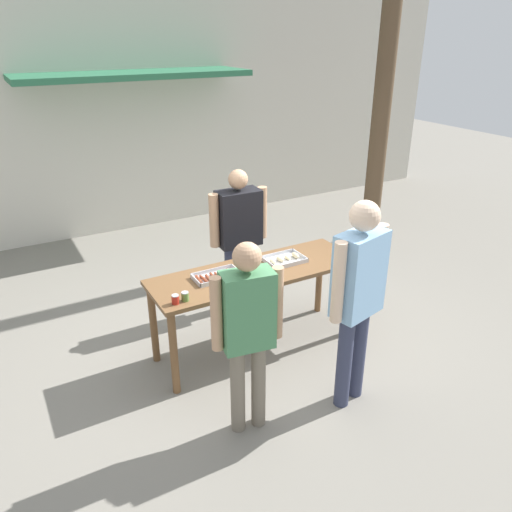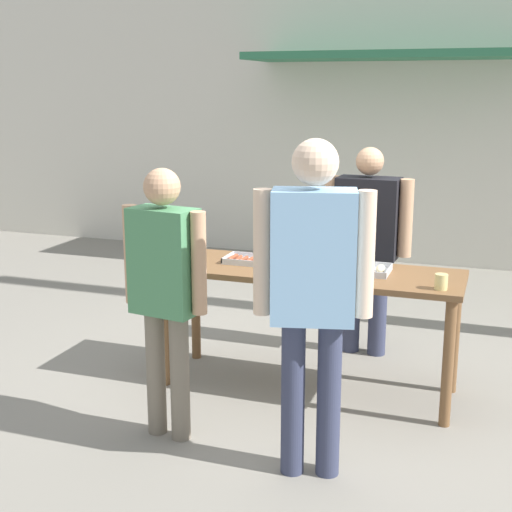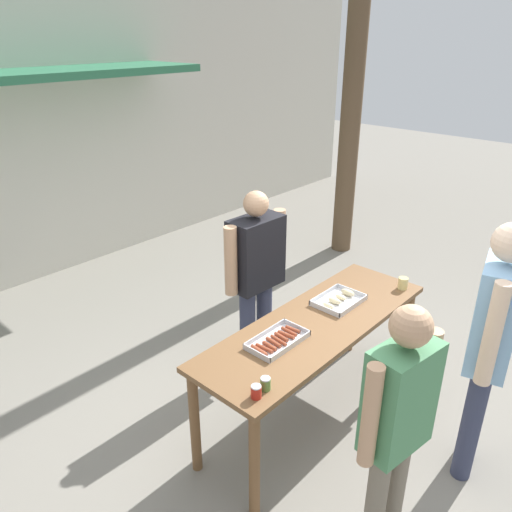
{
  "view_description": "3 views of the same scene",
  "coord_description": "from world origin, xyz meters",
  "px_view_note": "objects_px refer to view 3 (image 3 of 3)",
  "views": [
    {
      "loc": [
        -2.1,
        -3.74,
        2.97
      ],
      "look_at": [
        0.0,
        0.0,
        1.02
      ],
      "focal_mm": 35.0,
      "sensor_mm": 36.0,
      "label": 1
    },
    {
      "loc": [
        1.21,
        -4.54,
        2.08
      ],
      "look_at": [
        -0.39,
        0.04,
        0.92
      ],
      "focal_mm": 50.0,
      "sensor_mm": 36.0,
      "label": 2
    },
    {
      "loc": [
        -2.6,
        -1.77,
        2.82
      ],
      "look_at": [
        0.24,
        0.82,
        1.06
      ],
      "focal_mm": 35.0,
      "sensor_mm": 36.0,
      "label": 3
    }
  ],
  "objects_px": {
    "beer_cup": "(403,283)",
    "person_customer_holding_hotdog": "(397,416)",
    "food_tray_sausages": "(277,341)",
    "food_tray_buns": "(339,300)",
    "person_server_behind_table": "(256,267)",
    "condiment_jar_mustard": "(256,392)",
    "person_customer_with_cup": "(492,334)",
    "utility_pole": "(360,2)",
    "condiment_jar_ketchup": "(265,384)"
  },
  "relations": [
    {
      "from": "person_server_behind_table",
      "to": "utility_pole",
      "type": "xyz_separation_m",
      "value": [
        2.73,
        0.87,
        2.14
      ]
    },
    {
      "from": "beer_cup",
      "to": "person_server_behind_table",
      "type": "height_order",
      "value": "person_server_behind_table"
    },
    {
      "from": "condiment_jar_mustard",
      "to": "utility_pole",
      "type": "height_order",
      "value": "utility_pole"
    },
    {
      "from": "person_server_behind_table",
      "to": "person_customer_with_cup",
      "type": "relative_size",
      "value": 0.89
    },
    {
      "from": "food_tray_sausages",
      "to": "food_tray_buns",
      "type": "distance_m",
      "value": 0.75
    },
    {
      "from": "food_tray_buns",
      "to": "condiment_jar_ketchup",
      "type": "distance_m",
      "value": 1.2
    },
    {
      "from": "beer_cup",
      "to": "person_customer_holding_hotdog",
      "type": "xyz_separation_m",
      "value": [
        -1.5,
        -0.74,
        0.06
      ]
    },
    {
      "from": "beer_cup",
      "to": "food_tray_buns",
      "type": "bearing_deg",
      "value": 154.15
    },
    {
      "from": "food_tray_sausages",
      "to": "food_tray_buns",
      "type": "bearing_deg",
      "value": 0.15
    },
    {
      "from": "food_tray_sausages",
      "to": "person_customer_with_cup",
      "type": "height_order",
      "value": "person_customer_with_cup"
    },
    {
      "from": "person_customer_with_cup",
      "to": "condiment_jar_ketchup",
      "type": "bearing_deg",
      "value": -51.61
    },
    {
      "from": "person_server_behind_table",
      "to": "person_customer_holding_hotdog",
      "type": "relative_size",
      "value": 1.0
    },
    {
      "from": "condiment_jar_ketchup",
      "to": "utility_pole",
      "type": "distance_m",
      "value": 4.77
    },
    {
      "from": "beer_cup",
      "to": "person_server_behind_table",
      "type": "xyz_separation_m",
      "value": [
        -0.65,
        1.04,
        0.04
      ]
    },
    {
      "from": "food_tray_buns",
      "to": "person_customer_with_cup",
      "type": "bearing_deg",
      "value": -91.97
    },
    {
      "from": "food_tray_buns",
      "to": "utility_pole",
      "type": "distance_m",
      "value": 3.8
    },
    {
      "from": "person_customer_holding_hotdog",
      "to": "condiment_jar_mustard",
      "type": "bearing_deg",
      "value": -59.06
    },
    {
      "from": "condiment_jar_ketchup",
      "to": "person_server_behind_table",
      "type": "xyz_separation_m",
      "value": [
        1.06,
        1.04,
        0.05
      ]
    },
    {
      "from": "food_tray_sausages",
      "to": "person_customer_with_cup",
      "type": "xyz_separation_m",
      "value": [
        0.72,
        -1.13,
        0.21
      ]
    },
    {
      "from": "person_customer_holding_hotdog",
      "to": "beer_cup",
      "type": "bearing_deg",
      "value": -144.97
    },
    {
      "from": "beer_cup",
      "to": "person_customer_holding_hotdog",
      "type": "height_order",
      "value": "person_customer_holding_hotdog"
    },
    {
      "from": "condiment_jar_mustard",
      "to": "person_server_behind_table",
      "type": "relative_size",
      "value": 0.05
    },
    {
      "from": "condiment_jar_mustard",
      "to": "condiment_jar_ketchup",
      "type": "height_order",
      "value": "same"
    },
    {
      "from": "person_server_behind_table",
      "to": "beer_cup",
      "type": "bearing_deg",
      "value": -55.58
    },
    {
      "from": "food_tray_buns",
      "to": "person_customer_holding_hotdog",
      "type": "distance_m",
      "value": 1.39
    },
    {
      "from": "condiment_jar_mustard",
      "to": "person_customer_with_cup",
      "type": "relative_size",
      "value": 0.04
    },
    {
      "from": "food_tray_buns",
      "to": "person_customer_with_cup",
      "type": "relative_size",
      "value": 0.21
    },
    {
      "from": "condiment_jar_ketchup",
      "to": "person_customer_with_cup",
      "type": "distance_m",
      "value": 1.44
    },
    {
      "from": "food_tray_sausages",
      "to": "person_customer_holding_hotdog",
      "type": "bearing_deg",
      "value": -101.74
    },
    {
      "from": "food_tray_buns",
      "to": "utility_pole",
      "type": "height_order",
      "value": "utility_pole"
    },
    {
      "from": "beer_cup",
      "to": "person_server_behind_table",
      "type": "distance_m",
      "value": 1.23
    },
    {
      "from": "person_customer_holding_hotdog",
      "to": "person_server_behind_table",
      "type": "bearing_deg",
      "value": -106.71
    },
    {
      "from": "food_tray_sausages",
      "to": "condiment_jar_mustard",
      "type": "height_order",
      "value": "condiment_jar_mustard"
    },
    {
      "from": "condiment_jar_ketchup",
      "to": "beer_cup",
      "type": "distance_m",
      "value": 1.71
    },
    {
      "from": "food_tray_buns",
      "to": "condiment_jar_ketchup",
      "type": "bearing_deg",
      "value": -167.35
    },
    {
      "from": "condiment_jar_mustard",
      "to": "condiment_jar_ketchup",
      "type": "bearing_deg",
      "value": 4.95
    },
    {
      "from": "beer_cup",
      "to": "utility_pole",
      "type": "distance_m",
      "value": 3.57
    },
    {
      "from": "condiment_jar_ketchup",
      "to": "condiment_jar_mustard",
      "type": "bearing_deg",
      "value": -175.05
    },
    {
      "from": "person_server_behind_table",
      "to": "person_customer_holding_hotdog",
      "type": "distance_m",
      "value": 1.97
    },
    {
      "from": "person_customer_with_cup",
      "to": "utility_pole",
      "type": "relative_size",
      "value": 0.3
    },
    {
      "from": "food_tray_sausages",
      "to": "condiment_jar_ketchup",
      "type": "distance_m",
      "value": 0.49
    },
    {
      "from": "condiment_jar_mustard",
      "to": "person_server_behind_table",
      "type": "bearing_deg",
      "value": 42.41
    },
    {
      "from": "condiment_jar_ketchup",
      "to": "food_tray_sausages",
      "type": "bearing_deg",
      "value": 32.21
    },
    {
      "from": "beer_cup",
      "to": "person_customer_holding_hotdog",
      "type": "distance_m",
      "value": 1.67
    },
    {
      "from": "condiment_jar_ketchup",
      "to": "person_customer_holding_hotdog",
      "type": "xyz_separation_m",
      "value": [
        0.21,
        -0.74,
        0.07
      ]
    },
    {
      "from": "person_server_behind_table",
      "to": "person_customer_with_cup",
      "type": "height_order",
      "value": "person_customer_with_cup"
    },
    {
      "from": "beer_cup",
      "to": "person_server_behind_table",
      "type": "bearing_deg",
      "value": 122.05
    },
    {
      "from": "condiment_jar_ketchup",
      "to": "person_customer_with_cup",
      "type": "xyz_separation_m",
      "value": [
        1.13,
        -0.88,
        0.19
      ]
    },
    {
      "from": "food_tray_sausages",
      "to": "person_customer_holding_hotdog",
      "type": "distance_m",
      "value": 1.02
    },
    {
      "from": "food_tray_sausages",
      "to": "utility_pole",
      "type": "bearing_deg",
      "value": 26.05
    }
  ]
}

